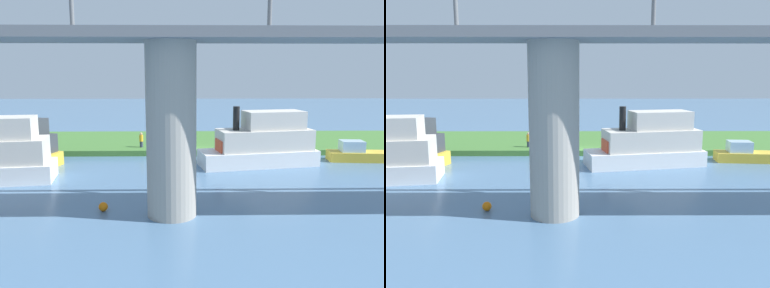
# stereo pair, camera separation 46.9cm
# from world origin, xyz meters

# --- Properties ---
(ground_plane) EXTENTS (160.00, 160.00, 0.00)m
(ground_plane) POSITION_xyz_m (0.00, 0.00, 0.00)
(ground_plane) COLOR #4C7093
(grassy_bank) EXTENTS (80.00, 12.00, 0.50)m
(grassy_bank) POSITION_xyz_m (0.00, -6.00, 0.25)
(grassy_bank) COLOR #427533
(grassy_bank) RESTS_ON ground
(bridge_pylon) EXTENTS (2.56, 2.56, 8.93)m
(bridge_pylon) POSITION_xyz_m (1.68, 14.97, 4.46)
(bridge_pylon) COLOR #9E998E
(bridge_pylon) RESTS_ON ground
(bridge_span) EXTENTS (73.62, 4.30, 3.25)m
(bridge_span) POSITION_xyz_m (1.68, 14.95, 9.42)
(bridge_span) COLOR slate
(bridge_span) RESTS_ON bridge_pylon
(person_on_bank) EXTENTS (0.51, 0.51, 1.39)m
(person_on_bank) POSITION_xyz_m (5.00, -1.76, 1.20)
(person_on_bank) COLOR #2D334C
(person_on_bank) RESTS_ON grassy_bank
(mooring_post) EXTENTS (0.20, 0.20, 0.78)m
(mooring_post) POSITION_xyz_m (-2.27, -0.74, 0.89)
(mooring_post) COLOR brown
(mooring_post) RESTS_ON grassy_bank
(motorboat_red) EXTENTS (9.79, 4.82, 4.79)m
(motorboat_red) POSITION_xyz_m (-5.26, 3.57, 1.77)
(motorboat_red) COLOR white
(motorboat_red) RESTS_ON ground
(pontoon_yellow) EXTENTS (8.60, 4.80, 4.18)m
(pontoon_yellow) POSITION_xyz_m (14.86, 3.26, 1.55)
(pontoon_yellow) COLOR gold
(pontoon_yellow) RESTS_ON ground
(motorboat_white) EXTENTS (5.32, 2.33, 1.72)m
(motorboat_white) POSITION_xyz_m (-13.70, 2.22, 0.62)
(motorboat_white) COLOR gold
(motorboat_white) RESTS_ON ground
(marker_buoy) EXTENTS (0.50, 0.50, 0.50)m
(marker_buoy) POSITION_xyz_m (5.40, 14.32, 0.25)
(marker_buoy) COLOR orange
(marker_buoy) RESTS_ON ground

